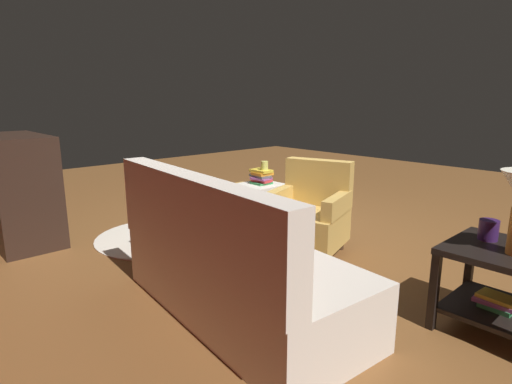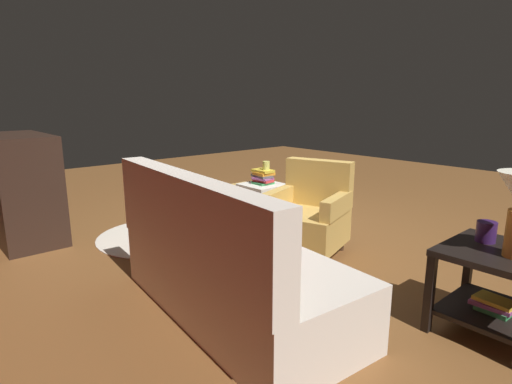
{
  "view_description": "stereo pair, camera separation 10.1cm",
  "coord_description": "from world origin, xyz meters",
  "px_view_note": "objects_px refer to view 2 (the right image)",
  "views": [
    {
      "loc": [
        -2.97,
        3.16,
        1.45
      ],
      "look_at": [
        -0.07,
        0.47,
        0.55
      ],
      "focal_mm": 28.88,
      "sensor_mm": 36.0,
      "label": 1
    },
    {
      "loc": [
        -3.04,
        3.09,
        1.45
      ],
      "look_at": [
        -0.07,
        0.47,
        0.55
      ],
      "focal_mm": 28.88,
      "sensor_mm": 36.0,
      "label": 2
    }
  ],
  "objects_px": {
    "television": "(18,178)",
    "tv_remote": "(262,181)",
    "yellow_mug": "(266,166)",
    "side_table": "(499,280)",
    "couch": "(228,269)",
    "ottoman": "(243,189)",
    "pet_bowl_steel": "(184,197)",
    "tv_cabinet": "(21,185)",
    "armchair": "(309,216)",
    "laptop": "(171,201)",
    "pet_bowl_teal": "(179,192)",
    "book_stack_shelf": "(494,305)",
    "small_vase": "(486,232)",
    "book_stack_hamper": "(263,177)",
    "wicker_hamper": "(263,204)",
    "laptop_desk": "(175,211)"
  },
  "relations": [
    {
      "from": "tv_remote",
      "to": "ottoman",
      "type": "height_order",
      "value": "tv_remote"
    },
    {
      "from": "laptop",
      "to": "yellow_mug",
      "type": "bearing_deg",
      "value": -83.53
    },
    {
      "from": "wicker_hamper",
      "to": "laptop_desk",
      "type": "bearing_deg",
      "value": 98.22
    },
    {
      "from": "tv_cabinet",
      "to": "yellow_mug",
      "type": "relative_size",
      "value": 11.0
    },
    {
      "from": "wicker_hamper",
      "to": "yellow_mug",
      "type": "distance_m",
      "value": 0.46
    },
    {
      "from": "couch",
      "to": "laptop_desk",
      "type": "bearing_deg",
      "value": -14.24
    },
    {
      "from": "book_stack_shelf",
      "to": "book_stack_hamper",
      "type": "distance_m",
      "value": 2.76
    },
    {
      "from": "book_stack_shelf",
      "to": "pet_bowl_teal",
      "type": "distance_m",
      "value": 4.72
    },
    {
      "from": "small_vase",
      "to": "wicker_hamper",
      "type": "height_order",
      "value": "small_vase"
    },
    {
      "from": "laptop_desk",
      "to": "armchair",
      "type": "bearing_deg",
      "value": -128.58
    },
    {
      "from": "pet_bowl_steel",
      "to": "couch",
      "type": "bearing_deg",
      "value": 153.49
    },
    {
      "from": "side_table",
      "to": "pet_bowl_steel",
      "type": "xyz_separation_m",
      "value": [
        4.36,
        -0.43,
        -0.34
      ]
    },
    {
      "from": "armchair",
      "to": "couch",
      "type": "bearing_deg",
      "value": 107.93
    },
    {
      "from": "tv_cabinet",
      "to": "ottoman",
      "type": "height_order",
      "value": "tv_cabinet"
    },
    {
      "from": "side_table",
      "to": "couch",
      "type": "bearing_deg",
      "value": 40.04
    },
    {
      "from": "side_table",
      "to": "tv_remote",
      "type": "relative_size",
      "value": 4.0
    },
    {
      "from": "book_stack_shelf",
      "to": "book_stack_hamper",
      "type": "bearing_deg",
      "value": -10.35
    },
    {
      "from": "armchair",
      "to": "yellow_mug",
      "type": "bearing_deg",
      "value": -18.52
    },
    {
      "from": "small_vase",
      "to": "book_stack_shelf",
      "type": "relative_size",
      "value": 0.54
    },
    {
      "from": "laptop",
      "to": "book_stack_shelf",
      "type": "bearing_deg",
      "value": -161.73
    },
    {
      "from": "book_stack_hamper",
      "to": "tv_remote",
      "type": "distance_m",
      "value": 0.14
    },
    {
      "from": "side_table",
      "to": "book_stack_hamper",
      "type": "xyz_separation_m",
      "value": [
        2.69,
        -0.49,
        0.2
      ]
    },
    {
      "from": "laptop_desk",
      "to": "television",
      "type": "xyz_separation_m",
      "value": [
        1.42,
        0.98,
        0.24
      ]
    },
    {
      "from": "yellow_mug",
      "to": "side_table",
      "type": "bearing_deg",
      "value": 169.21
    },
    {
      "from": "laptop",
      "to": "pet_bowl_teal",
      "type": "height_order",
      "value": "laptop"
    },
    {
      "from": "armchair",
      "to": "tv_remote",
      "type": "relative_size",
      "value": 5.44
    },
    {
      "from": "tv_cabinet",
      "to": "armchair",
      "type": "bearing_deg",
      "value": -138.66
    },
    {
      "from": "couch",
      "to": "ottoman",
      "type": "height_order",
      "value": "couch"
    },
    {
      "from": "yellow_mug",
      "to": "couch",
      "type": "bearing_deg",
      "value": 130.22
    },
    {
      "from": "couch",
      "to": "laptop",
      "type": "xyz_separation_m",
      "value": [
        1.2,
        -0.26,
        0.2
      ]
    },
    {
      "from": "armchair",
      "to": "television",
      "type": "bearing_deg",
      "value": 41.66
    },
    {
      "from": "tv_remote",
      "to": "laptop",
      "type": "bearing_deg",
      "value": 112.17
    },
    {
      "from": "side_table",
      "to": "tv_remote",
      "type": "distance_m",
      "value": 2.85
    },
    {
      "from": "book_stack_hamper",
      "to": "pet_bowl_steel",
      "type": "relative_size",
      "value": 1.34
    },
    {
      "from": "television",
      "to": "book_stack_shelf",
      "type": "bearing_deg",
      "value": -155.78
    },
    {
      "from": "book_stack_shelf",
      "to": "yellow_mug",
      "type": "height_order",
      "value": "yellow_mug"
    },
    {
      "from": "tv_remote",
      "to": "pet_bowl_teal",
      "type": "distance_m",
      "value": 1.96
    },
    {
      "from": "couch",
      "to": "tv_cabinet",
      "type": "distance_m",
      "value": 2.72
    },
    {
      "from": "ottoman",
      "to": "television",
      "type": "bearing_deg",
      "value": 72.98
    },
    {
      "from": "couch",
      "to": "pet_bowl_steel",
      "type": "bearing_deg",
      "value": -26.51
    },
    {
      "from": "television",
      "to": "tv_remote",
      "type": "distance_m",
      "value": 2.6
    },
    {
      "from": "side_table",
      "to": "laptop",
      "type": "height_order",
      "value": "laptop"
    },
    {
      "from": "laptop",
      "to": "wicker_hamper",
      "type": "distance_m",
      "value": 1.36
    },
    {
      "from": "television",
      "to": "tv_remote",
      "type": "relative_size",
      "value": 4.0
    },
    {
      "from": "yellow_mug",
      "to": "tv_remote",
      "type": "height_order",
      "value": "yellow_mug"
    },
    {
      "from": "yellow_mug",
      "to": "small_vase",
      "type": "bearing_deg",
      "value": 170.83
    },
    {
      "from": "small_vase",
      "to": "laptop",
      "type": "height_order",
      "value": "laptop"
    },
    {
      "from": "tv_cabinet",
      "to": "pet_bowl_steel",
      "type": "distance_m",
      "value": 2.29
    },
    {
      "from": "yellow_mug",
      "to": "pet_bowl_teal",
      "type": "xyz_separation_m",
      "value": [
        2.03,
        -0.04,
        -0.67
      ]
    },
    {
      "from": "pet_bowl_teal",
      "to": "laptop_desk",
      "type": "bearing_deg",
      "value": 148.44
    }
  ]
}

